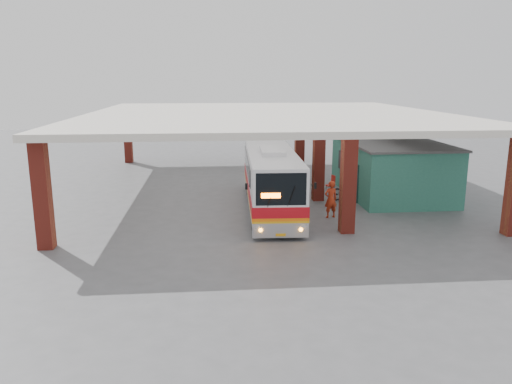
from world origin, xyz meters
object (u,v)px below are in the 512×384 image
Objects in this scene: coach_bus at (270,178)px; red_chair at (332,183)px; pedestrian at (331,199)px; motorcycle at (348,190)px.

red_chair is (4.29, 4.21, -1.22)m from coach_bus.
motorcycle is at bearing -132.29° from pedestrian.
coach_bus is at bearing 101.52° from motorcycle.
red_chair is (1.58, 6.24, -0.52)m from pedestrian.
pedestrian is (-1.84, -3.45, 0.37)m from motorcycle.
pedestrian is at bearing -117.83° from red_chair.
motorcycle is 3.93m from pedestrian.
pedestrian is at bearing 146.04° from motorcycle.
coach_bus reaches higher than pedestrian.
motorcycle is (4.55, 1.42, -1.08)m from coach_bus.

